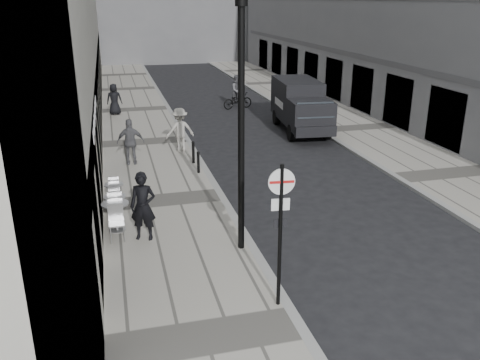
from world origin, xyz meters
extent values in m
cube|color=#9C978D|center=(-2.00, 18.00, 0.06)|extent=(4.00, 60.00, 0.12)
cube|color=#9C978D|center=(9.00, 18.00, 0.06)|extent=(4.00, 60.00, 0.12)
imported|color=black|center=(-2.84, 7.53, 1.11)|extent=(0.84, 0.68, 1.99)
cylinder|color=black|center=(-0.20, 3.45, 1.78)|extent=(0.09, 0.09, 3.31)
cylinder|color=white|center=(-0.20, 3.45, 3.05)|extent=(0.57, 0.10, 0.57)
cube|color=#B21414|center=(-0.20, 3.43, 3.05)|extent=(0.52, 0.07, 0.06)
cube|color=white|center=(-0.20, 3.48, 2.53)|extent=(0.40, 0.07, 0.26)
cylinder|color=black|center=(-0.31, 6.32, 3.34)|extent=(0.17, 0.17, 6.44)
cylinder|color=black|center=(-0.35, 12.83, 0.53)|extent=(0.11, 0.11, 0.81)
cylinder|color=black|center=(-0.33, 14.15, 0.55)|extent=(0.12, 0.12, 0.87)
cylinder|color=black|center=(4.94, 16.77, 0.40)|extent=(0.36, 0.83, 0.81)
cylinder|color=black|center=(6.71, 16.59, 0.40)|extent=(0.36, 0.83, 0.81)
cylinder|color=black|center=(5.29, 20.18, 0.40)|extent=(0.36, 0.83, 0.81)
cylinder|color=black|center=(7.06, 20.00, 0.40)|extent=(0.36, 0.83, 0.81)
cube|color=black|center=(6.09, 19.29, 1.56)|extent=(2.38, 3.81, 2.01)
cube|color=black|center=(5.81, 16.58, 1.26)|extent=(2.19, 2.01, 1.41)
cube|color=#1E2328|center=(5.74, 15.83, 1.66)|extent=(1.79, 0.53, 0.74)
imported|color=black|center=(4.26, 24.79, 0.51)|extent=(2.07, 1.13, 1.03)
imported|color=#5B5A5F|center=(4.26, 24.79, 1.14)|extent=(1.09, 0.94, 1.94)
imported|color=#57575C|center=(-2.81, 14.60, 1.07)|extent=(1.15, 0.56, 1.90)
imported|color=#ADA9A0|center=(-0.60, 15.97, 1.10)|extent=(1.35, 0.89, 1.95)
imported|color=black|center=(-3.24, 24.43, 1.02)|extent=(0.92, 0.64, 1.80)
cylinder|color=#BDBDBF|center=(-3.60, 9.17, 0.13)|extent=(0.42, 0.42, 0.03)
cylinder|color=#BDBDBF|center=(-3.60, 9.17, 0.49)|extent=(0.06, 0.06, 0.71)
cylinder|color=#BDBDBF|center=(-3.60, 9.17, 0.84)|extent=(0.68, 0.68, 0.03)
cylinder|color=#A9A9AB|center=(-3.60, 8.28, 0.14)|extent=(0.50, 0.50, 0.03)
cylinder|color=#A9A9AB|center=(-3.60, 8.28, 0.55)|extent=(0.07, 0.07, 0.84)
cylinder|color=#A9A9AB|center=(-3.60, 8.28, 0.97)|extent=(0.79, 0.79, 0.03)
cylinder|color=#B6B5B8|center=(-3.60, 10.42, 0.13)|extent=(0.40, 0.40, 0.03)
cylinder|color=#B6B5B8|center=(-3.60, 10.42, 0.46)|extent=(0.05, 0.05, 0.67)
cylinder|color=#B6B5B8|center=(-3.60, 10.42, 0.79)|extent=(0.63, 0.63, 0.03)
camera|label=1|loc=(-3.48, -5.83, 6.64)|focal=38.00mm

